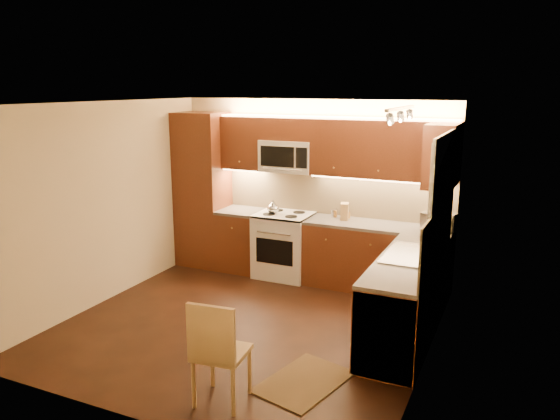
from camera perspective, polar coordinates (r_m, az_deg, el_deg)
The scene contains 37 objects.
floor at distance 6.41m, azimuth -3.34°, elevation -11.85°, with size 4.00×4.00×0.01m, color black.
ceiling at distance 5.82m, azimuth -3.66°, elevation 11.09°, with size 4.00×4.00×0.01m, color beige.
wall_back at distance 7.77m, azimuth 3.44°, elevation 2.28°, with size 4.00×0.01×2.50m, color beige.
wall_front at distance 4.40m, azimuth -15.86°, elevation -6.60°, with size 4.00×0.01×2.50m, color beige.
wall_left at distance 7.13m, azimuth -17.83°, elevation 0.71°, with size 0.01×4.00×2.50m, color beige.
wall_right at distance 5.38m, azimuth 15.71°, elevation -3.03°, with size 0.01×4.00×2.50m, color beige.
pantry at distance 8.27m, azimuth -8.07°, elevation 2.11°, with size 0.70×0.60×2.30m, color #44230E.
base_cab_back_left at distance 8.10m, azimuth -3.97°, elevation -3.24°, with size 0.62×0.60×0.86m, color #44230E.
counter_back_left at distance 7.99m, azimuth -4.02°, elevation -0.14°, with size 0.62×0.60×0.04m, color #3D3A38.
base_cab_back_right at distance 7.39m, azimuth 10.07°, elevation -5.02°, with size 1.92×0.60×0.86m, color #44230E.
counter_back_right at distance 7.27m, azimuth 10.21°, elevation -1.65°, with size 1.92×0.60×0.04m, color #3D3A38.
base_cab_right at distance 6.06m, azimuth 13.01°, elevation -9.24°, with size 0.60×2.00×0.86m, color #44230E.
counter_right at distance 5.91m, azimuth 13.24°, elevation -5.20°, with size 0.60×2.00×0.04m, color #3D3A38.
dishwasher at distance 5.43m, azimuth 11.47°, elevation -11.86°, with size 0.58×0.60×0.84m, color silver.
backsplash_back at distance 7.66m, azimuth 5.85°, elevation 1.69°, with size 3.30×0.02×0.60m, color tan.
backsplash_right at distance 5.78m, azimuth 16.22°, elevation -2.49°, with size 0.02×2.00×0.60m, color tan.
upper_cab_back_left at distance 7.94m, azimuth -3.70°, elevation 7.06°, with size 0.62×0.35×0.75m, color #44230E.
upper_cab_back_right at distance 7.21m, azimuth 10.77°, elevation 6.26°, with size 1.92×0.35×0.75m, color #44230E.
upper_cab_bridge at distance 7.62m, azimuth 0.91°, elevation 8.50°, with size 0.76×0.35×0.31m, color #44230E.
upper_cab_right_corner at distance 6.64m, azimuth 16.48°, elevation 5.41°, with size 0.35×0.50×0.75m, color #44230E.
stove at distance 7.78m, azimuth 0.43°, elevation -3.67°, with size 0.76×0.65×0.92m, color silver, non-canonical shape.
microwave at distance 7.64m, azimuth 0.86°, elevation 5.69°, with size 0.76×0.38×0.44m, color silver, non-canonical shape.
window_frame at distance 5.83m, azimuth 16.64°, elevation 1.67°, with size 0.03×1.44×1.24m, color silver.
window_blinds at distance 5.84m, azimuth 16.44°, elevation 1.69°, with size 0.02×1.36×1.16m, color silver.
sink at distance 6.02m, azimuth 13.57°, elevation -3.92°, with size 0.52×0.86×0.15m, color silver, non-canonical shape.
faucet at distance 5.97m, azimuth 15.30°, elevation -3.42°, with size 0.20×0.04×0.30m, color silver, non-canonical shape.
track_light_bar at distance 5.66m, azimuth 12.56°, elevation 10.36°, with size 0.04×1.20×0.03m, color silver.
kettle at distance 7.64m, azimuth -0.75°, elevation 0.33°, with size 0.17×0.17×0.19m, color silver, non-canonical shape.
toaster_oven at distance 7.10m, azimuth 16.32°, elevation -1.20°, with size 0.38×0.29×0.23m, color silver.
knife_block at distance 7.44m, azimuth 6.77°, elevation -0.14°, with size 0.10×0.17×0.23m, color #A27A49.
spice_jar_a at distance 7.65m, azimuth 5.91°, elevation -0.23°, with size 0.04×0.04×0.10m, color silver.
spice_jar_b at distance 7.53m, azimuth 7.22°, elevation -0.53°, with size 0.04×0.04×0.09m, color brown.
spice_jar_c at distance 7.57m, azimuth 5.55°, elevation -0.35°, with size 0.05×0.05×0.10m, color silver.
spice_jar_d at distance 7.56m, azimuth 5.84°, elevation -0.40°, with size 0.04×0.04×0.10m, color olive.
soap_bottle at distance 6.31m, azimuth 16.35°, elevation -2.99°, with size 0.10×0.10×0.22m, color #ADADB2.
rug at distance 5.28m, azimuth 2.54°, elevation -17.52°, with size 0.60×0.90×0.01m, color black.
dining_chair at distance 4.82m, azimuth -6.14°, elevation -14.36°, with size 0.42×0.42×0.96m, color #A27A49, non-canonical shape.
Camera 1 is at (2.74, -5.13, 2.69)m, focal length 34.91 mm.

